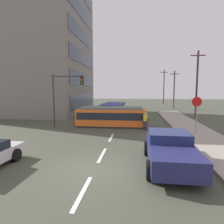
% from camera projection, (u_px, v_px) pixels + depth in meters
% --- Properties ---
extents(ground_plane, '(120.00, 120.00, 0.00)m').
position_uv_depth(ground_plane, '(117.00, 127.00, 18.70)').
color(ground_plane, '#434738').
extents(sidewalk_curb_right, '(3.20, 36.00, 0.14)m').
position_uv_depth(sidewalk_curb_right, '(206.00, 139.00, 13.92)').
color(sidewalk_curb_right, '#9E9383').
rests_on(sidewalk_curb_right, ground).
extents(lane_stripe_0, '(0.16, 2.40, 0.01)m').
position_uv_depth(lane_stripe_0, '(83.00, 192.00, 6.86)').
color(lane_stripe_0, silver).
rests_on(lane_stripe_0, ground).
extents(lane_stripe_1, '(0.16, 2.40, 0.01)m').
position_uv_depth(lane_stripe_1, '(102.00, 155.00, 10.81)').
color(lane_stripe_1, silver).
rests_on(lane_stripe_1, ground).
extents(lane_stripe_2, '(0.16, 2.40, 0.01)m').
position_uv_depth(lane_stripe_2, '(111.00, 137.00, 14.75)').
color(lane_stripe_2, silver).
rests_on(lane_stripe_2, ground).
extents(lane_stripe_3, '(0.16, 2.40, 0.01)m').
position_uv_depth(lane_stripe_3, '(122.00, 118.00, 25.29)').
color(lane_stripe_3, silver).
rests_on(lane_stripe_3, ground).
extents(lane_stripe_4, '(0.16, 2.40, 0.01)m').
position_uv_depth(lane_stripe_4, '(124.00, 112.00, 31.21)').
color(lane_stripe_4, silver).
rests_on(lane_stripe_4, ground).
extents(corner_building, '(16.51, 14.40, 19.20)m').
position_uv_depth(corner_building, '(30.00, 50.00, 29.98)').
color(corner_building, gray).
rests_on(corner_building, ground).
extents(streetcar_tram, '(6.67, 2.60, 1.91)m').
position_uv_depth(streetcar_tram, '(112.00, 116.00, 19.33)').
color(streetcar_tram, orange).
rests_on(streetcar_tram, ground).
extents(city_bus, '(2.70, 6.05, 1.84)m').
position_uv_depth(city_bus, '(113.00, 110.00, 24.90)').
color(city_bus, navy).
rests_on(city_bus, ground).
extents(pedestrian_crossing, '(0.50, 0.36, 1.67)m').
position_uv_depth(pedestrian_crossing, '(145.00, 120.00, 17.28)').
color(pedestrian_crossing, '#2C2947').
rests_on(pedestrian_crossing, ground).
extents(pickup_truck_parked, '(2.33, 5.03, 1.55)m').
position_uv_depth(pickup_truck_parked, '(170.00, 150.00, 9.15)').
color(pickup_truck_parked, navy).
rests_on(pickup_truck_parked, ground).
extents(stop_sign, '(0.76, 0.07, 2.88)m').
position_uv_depth(stop_sign, '(197.00, 107.00, 15.42)').
color(stop_sign, gray).
rests_on(stop_sign, sidewalk_curb_right).
extents(traffic_light_mast, '(2.98, 0.33, 5.00)m').
position_uv_depth(traffic_light_mast, '(65.00, 90.00, 18.30)').
color(traffic_light_mast, '#333333').
rests_on(traffic_light_mast, ground).
extents(utility_pole_mid, '(1.80, 0.24, 8.45)m').
position_uv_depth(utility_pole_mid, '(197.00, 83.00, 24.95)').
color(utility_pole_mid, brown).
rests_on(utility_pole_mid, ground).
extents(utility_pole_far, '(1.80, 0.24, 7.10)m').
position_uv_depth(utility_pole_far, '(174.00, 89.00, 36.90)').
color(utility_pole_far, brown).
rests_on(utility_pole_far, ground).
extents(utility_pole_distant, '(1.80, 0.24, 8.45)m').
position_uv_depth(utility_pole_distant, '(164.00, 86.00, 48.84)').
color(utility_pole_distant, '#4A373C').
rests_on(utility_pole_distant, ground).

